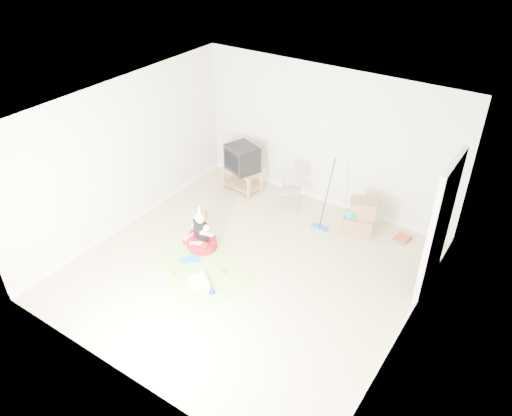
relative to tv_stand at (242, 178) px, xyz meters
The scene contains 16 objects.
ground 2.48m from the tv_stand, 53.23° to the right, with size 5.00×5.00×0.00m, color beige.
doorway_recess 4.10m from the tv_stand, 11.08° to the right, with size 0.02×0.90×2.05m, color black.
tv_stand is the anchor object (origin of this frame).
crt_tv 0.43m from the tv_stand, 90.00° to the left, with size 0.58×0.48×0.50m, color black.
folding_chair 1.14m from the tv_stand, ahead, with size 0.46×0.46×0.79m.
cardboard_boxes 2.50m from the tv_stand, ahead, with size 0.60×0.55×0.64m.
floor_mop 1.94m from the tv_stand, 10.31° to the right, with size 0.31×0.41×1.24m.
book_pile 3.26m from the tv_stand, ahead, with size 0.27×0.32×0.06m.
seated_woman 1.98m from the tv_stand, 75.10° to the right, with size 0.74×0.74×0.82m.
party_mat 2.56m from the tv_stand, 68.47° to the right, with size 1.59×1.15×0.01m, color #E22F8A.
birthday_cake 2.90m from the tv_stand, 67.95° to the right, with size 0.41×0.40×0.15m.
blue_plate_near 2.36m from the tv_stand, 74.52° to the right, with size 0.22×0.22×0.01m, color blue.
blue_plate_far 2.44m from the tv_stand, 77.27° to the right, with size 0.20×0.20×0.01m, color blue.
orange_cup_near 2.59m from the tv_stand, 61.63° to the right, with size 0.06×0.06×0.07m, color orange.
orange_cup_far 2.82m from the tv_stand, 77.49° to the right, with size 0.06×0.06×0.07m, color orange.
blue_party_hat 3.04m from the tv_stand, 63.57° to the right, with size 0.10×0.10×0.14m, color #1A29B9.
Camera 1 is at (3.50, -4.97, 5.10)m, focal length 35.00 mm.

